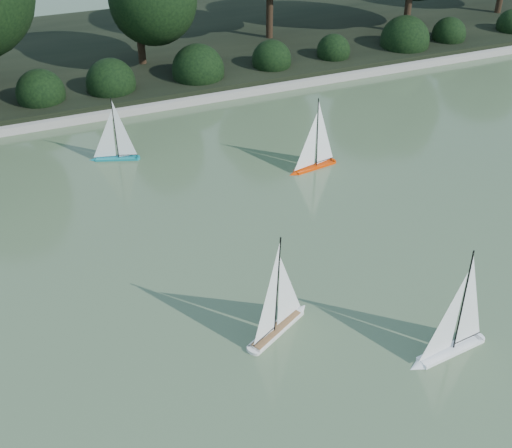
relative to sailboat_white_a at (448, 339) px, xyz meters
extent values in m
plane|color=#334429|center=(-2.08, 0.37, -0.27)|extent=(80.00, 80.00, 0.00)
cube|color=gray|center=(-2.08, 9.37, -0.18)|extent=(40.00, 0.35, 0.18)
cube|color=black|center=(-2.08, 13.37, -0.12)|extent=(40.00, 8.00, 0.30)
cylinder|color=black|center=(-1.08, 11.77, 0.36)|extent=(0.20, 0.20, 1.26)
cylinder|color=black|center=(2.92, 12.47, 0.59)|extent=(0.20, 0.20, 1.73)
cylinder|color=black|center=(6.92, 11.37, 0.46)|extent=(0.20, 0.20, 1.48)
cylinder|color=black|center=(10.92, 11.97, 0.43)|extent=(0.20, 0.20, 1.40)
sphere|color=black|center=(-4.08, 10.27, 0.18)|extent=(1.10, 1.10, 1.10)
sphere|color=black|center=(-2.08, 10.27, 0.18)|extent=(1.10, 1.10, 1.10)
sphere|color=black|center=(-0.08, 10.27, 0.18)|extent=(1.10, 1.10, 1.10)
sphere|color=black|center=(1.92, 10.27, 0.18)|extent=(1.10, 1.10, 1.10)
sphere|color=black|center=(3.92, 10.27, 0.18)|extent=(1.10, 1.10, 1.10)
sphere|color=black|center=(5.92, 10.27, 0.18)|extent=(1.10, 1.10, 1.10)
sphere|color=black|center=(7.92, 10.27, 0.18)|extent=(1.10, 1.10, 1.10)
sphere|color=black|center=(9.92, 10.27, 0.18)|extent=(1.10, 1.10, 1.10)
cube|color=white|center=(0.10, 0.01, -0.22)|extent=(1.04, 0.31, 0.10)
cone|color=white|center=(-0.50, -0.05, -0.22)|extent=(0.23, 0.23, 0.20)
cylinder|color=white|center=(0.60, 0.06, -0.22)|extent=(0.14, 0.14, 0.10)
cylinder|color=black|center=(0.15, 0.02, 0.62)|extent=(0.02, 0.02, 1.59)
cylinder|color=black|center=(0.37, 0.04, -0.11)|extent=(0.47, 0.07, 0.02)
cube|color=silver|center=(-1.90, 1.28, -0.22)|extent=(1.01, 0.68, 0.10)
cone|color=silver|center=(-1.38, 1.57, -0.22)|extent=(0.28, 0.28, 0.21)
cylinder|color=silver|center=(-2.36, 1.03, -0.22)|extent=(0.17, 0.17, 0.10)
cube|color=olive|center=(-1.90, 1.28, -0.17)|extent=(0.91, 0.59, 0.01)
cylinder|color=black|center=(-1.95, 1.25, 0.63)|extent=(0.03, 0.03, 1.61)
cylinder|color=black|center=(-2.15, 1.14, -0.11)|extent=(0.43, 0.24, 0.02)
cube|color=#EA3500|center=(0.76, 5.30, -0.23)|extent=(0.93, 0.32, 0.09)
cone|color=#EA3500|center=(0.24, 5.22, -0.23)|extent=(0.21, 0.21, 0.18)
cylinder|color=#EA3500|center=(1.21, 5.38, -0.23)|extent=(0.13, 0.13, 0.09)
cylinder|color=black|center=(0.81, 5.31, 0.52)|extent=(0.02, 0.02, 1.41)
cylinder|color=black|center=(1.00, 5.34, -0.13)|extent=(0.42, 0.08, 0.01)
cube|color=#11787D|center=(-2.83, 7.20, -0.23)|extent=(0.86, 0.44, 0.08)
cone|color=#11787D|center=(-3.30, 7.37, -0.23)|extent=(0.22, 0.22, 0.17)
cylinder|color=#11787D|center=(-2.43, 7.06, -0.23)|extent=(0.13, 0.13, 0.08)
cylinder|color=black|center=(-2.79, 7.19, 0.47)|extent=(0.02, 0.02, 1.32)
cylinder|color=black|center=(-2.62, 7.13, -0.14)|extent=(0.37, 0.14, 0.01)
camera|label=1|loc=(-4.73, -4.71, 5.95)|focal=45.00mm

